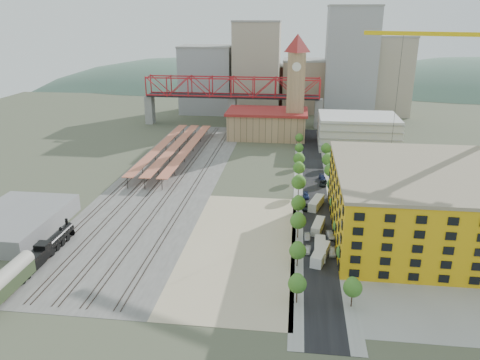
# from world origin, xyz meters

# --- Properties ---
(ground) EXTENTS (400.00, 400.00, 0.00)m
(ground) POSITION_xyz_m (0.00, 0.00, 0.00)
(ground) COLOR #474C38
(ground) RESTS_ON ground
(ballast_strip) EXTENTS (36.00, 165.00, 0.06)m
(ballast_strip) POSITION_xyz_m (-36.00, 17.50, 0.03)
(ballast_strip) COLOR #605E59
(ballast_strip) RESTS_ON ground
(dirt_lot) EXTENTS (28.00, 67.00, 0.06)m
(dirt_lot) POSITION_xyz_m (-4.00, -31.50, 0.03)
(dirt_lot) COLOR tan
(dirt_lot) RESTS_ON ground
(street_asphalt) EXTENTS (12.00, 170.00, 0.06)m
(street_asphalt) POSITION_xyz_m (16.00, 15.00, 0.03)
(street_asphalt) COLOR black
(street_asphalt) RESTS_ON ground
(sidewalk_west) EXTENTS (3.00, 170.00, 0.04)m
(sidewalk_west) POSITION_xyz_m (10.50, 15.00, 0.02)
(sidewalk_west) COLOR gray
(sidewalk_west) RESTS_ON ground
(sidewalk_east) EXTENTS (3.00, 170.00, 0.04)m
(sidewalk_east) POSITION_xyz_m (21.50, 15.00, 0.02)
(sidewalk_east) COLOR gray
(sidewalk_east) RESTS_ON ground
(construction_pad) EXTENTS (50.00, 90.00, 0.06)m
(construction_pad) POSITION_xyz_m (45.00, -20.00, 0.03)
(construction_pad) COLOR gray
(construction_pad) RESTS_ON ground
(rail_tracks) EXTENTS (26.56, 160.00, 0.18)m
(rail_tracks) POSITION_xyz_m (-37.80, 17.50, 0.15)
(rail_tracks) COLOR #382B23
(rail_tracks) RESTS_ON ground
(platform_canopies) EXTENTS (16.00, 80.00, 4.12)m
(platform_canopies) POSITION_xyz_m (-41.00, 45.00, 3.99)
(platform_canopies) COLOR #BC6B48
(platform_canopies) RESTS_ON ground
(station_hall) EXTENTS (38.00, 24.00, 13.10)m
(station_hall) POSITION_xyz_m (-5.00, 82.00, 6.67)
(station_hall) COLOR tan
(station_hall) RESTS_ON ground
(clock_tower) EXTENTS (12.00, 12.00, 52.00)m
(clock_tower) POSITION_xyz_m (8.00, 79.99, 28.70)
(clock_tower) COLOR tan
(clock_tower) RESTS_ON ground
(parking_garage) EXTENTS (34.00, 26.00, 14.00)m
(parking_garage) POSITION_xyz_m (36.00, 70.00, 7.00)
(parking_garage) COLOR silver
(parking_garage) RESTS_ON ground
(truss_bridge) EXTENTS (94.00, 9.60, 25.60)m
(truss_bridge) POSITION_xyz_m (-25.00, 105.00, 18.86)
(truss_bridge) COLOR gray
(truss_bridge) RESTS_ON ground
(construction_building) EXTENTS (44.60, 50.60, 18.80)m
(construction_building) POSITION_xyz_m (42.00, -20.00, 9.41)
(construction_building) COLOR #ECAD13
(construction_building) RESTS_ON ground
(warehouse) EXTENTS (22.00, 32.00, 5.00)m
(warehouse) POSITION_xyz_m (-66.00, -30.00, 2.50)
(warehouse) COLOR gray
(warehouse) RESTS_ON ground
(street_trees) EXTENTS (15.40, 124.40, 8.00)m
(street_trees) POSITION_xyz_m (16.00, 5.00, 0.00)
(street_trees) COLOR #23611D
(street_trees) RESTS_ON ground
(skyline) EXTENTS (133.00, 46.00, 60.00)m
(skyline) POSITION_xyz_m (7.47, 142.31, 22.81)
(skyline) COLOR #9EA0A3
(skyline) RESTS_ON ground
(distant_hills) EXTENTS (647.00, 264.00, 227.00)m
(distant_hills) POSITION_xyz_m (45.28, 260.00, -79.54)
(distant_hills) COLOR #4C6B59
(distant_hills) RESTS_ON ground
(locomotive) EXTENTS (3.00, 23.17, 5.79)m
(locomotive) POSITION_xyz_m (-50.00, -41.04, 2.16)
(locomotive) COLOR black
(locomotive) RESTS_ON ground
(coach) EXTENTS (3.33, 19.31, 6.06)m
(coach) POSITION_xyz_m (-50.00, -60.55, 3.22)
(coach) COLOR #2E3B20
(coach) RESTS_ON ground
(site_trailer_a) EXTENTS (5.20, 10.54, 2.79)m
(site_trailer_a) POSITION_xyz_m (16.00, -36.11, 1.39)
(site_trailer_a) COLOR silver
(site_trailer_a) RESTS_ON ground
(site_trailer_b) EXTENTS (3.02, 10.15, 2.75)m
(site_trailer_b) POSITION_xyz_m (16.00, -33.16, 1.38)
(site_trailer_b) COLOR silver
(site_trailer_b) RESTS_ON ground
(site_trailer_c) EXTENTS (4.18, 9.38, 2.49)m
(site_trailer_c) POSITION_xyz_m (16.00, -19.81, 1.24)
(site_trailer_c) COLOR silver
(site_trailer_c) RESTS_ON ground
(site_trailer_d) EXTENTS (5.32, 10.21, 2.70)m
(site_trailer_d) POSITION_xyz_m (16.00, -3.32, 1.35)
(site_trailer_d) COLOR silver
(site_trailer_d) RESTS_ON ground
(car_0) EXTENTS (2.17, 4.27, 1.39)m
(car_0) POSITION_xyz_m (13.00, -32.95, 0.70)
(car_0) COLOR silver
(car_0) RESTS_ON ground
(car_1) EXTENTS (1.57, 4.19, 1.37)m
(car_1) POSITION_xyz_m (13.00, -25.43, 0.68)
(car_1) COLOR gray
(car_1) RESTS_ON ground
(car_2) EXTENTS (2.78, 4.92, 1.30)m
(car_2) POSITION_xyz_m (13.00, -5.48, 0.65)
(car_2) COLOR black
(car_2) RESTS_ON ground
(car_3) EXTENTS (2.26, 4.77, 1.34)m
(car_3) POSITION_xyz_m (13.00, 4.33, 0.67)
(car_3) COLOR navy
(car_3) RESTS_ON ground
(car_4) EXTENTS (1.98, 4.63, 1.56)m
(car_4) POSITION_xyz_m (19.00, -33.36, 0.78)
(car_4) COLOR white
(car_4) RESTS_ON ground
(car_5) EXTENTS (2.23, 4.65, 1.47)m
(car_5) POSITION_xyz_m (19.00, -23.97, 0.74)
(car_5) COLOR gray
(car_5) RESTS_ON ground
(car_6) EXTENTS (2.96, 5.44, 1.45)m
(car_6) POSITION_xyz_m (19.00, 16.65, 0.72)
(car_6) COLOR black
(car_6) RESTS_ON ground
(car_7) EXTENTS (2.85, 5.70, 1.59)m
(car_7) POSITION_xyz_m (19.00, 21.88, 0.79)
(car_7) COLOR #1B234F
(car_7) RESTS_ON ground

